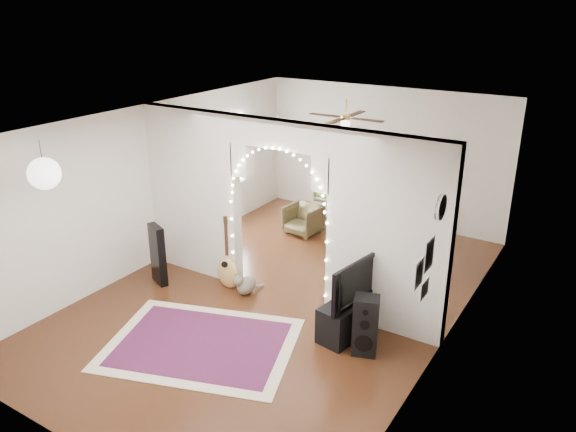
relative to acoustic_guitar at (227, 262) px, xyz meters
The scene contains 25 objects.
floor 0.98m from the acoustic_guitar, 16.66° to the left, with size 7.50×7.50×0.00m, color black.
ceiling 2.42m from the acoustic_guitar, 16.66° to the left, with size 5.00×7.50×0.02m, color white.
wall_back 4.19m from the acoustic_guitar, 78.20° to the left, with size 5.00×0.02×2.70m, color silver.
wall_front 3.71m from the acoustic_guitar, 76.57° to the right, with size 5.00×0.02×2.70m, color silver.
wall_left 1.91m from the acoustic_guitar, behind, with size 0.02×7.50×2.70m, color silver.
wall_right 3.47m from the acoustic_guitar, ahead, with size 0.02×7.50×2.70m, color silver.
divider_wall 1.31m from the acoustic_guitar, 16.66° to the left, with size 5.00×0.20×2.70m.
fairy_lights 1.39m from the acoustic_guitar, ahead, with size 1.64×0.04×1.60m, color #FFEABF, non-canonical shape.
window 2.83m from the acoustic_guitar, 128.56° to the left, with size 0.04×1.20×1.40m, color white.
wall_clock 3.72m from the acoustic_guitar, ahead, with size 0.31×0.31×0.03m, color white.
picture_frames 3.56m from the acoustic_guitar, 12.75° to the right, with size 0.02×0.50×0.70m, color white, non-canonical shape.
paper_lantern 3.00m from the acoustic_guitar, 116.34° to the right, with size 0.40×0.40×0.40m, color white.
ceiling_fan 3.10m from the acoustic_guitar, 69.63° to the left, with size 1.10×1.10×0.30m, color gold, non-canonical shape.
area_rug 1.64m from the acoustic_guitar, 65.41° to the right, with size 2.40×1.80×0.02m, color maroon.
guitar_case 1.12m from the acoustic_guitar, 156.42° to the right, with size 0.37×0.12×0.98m, color black.
acoustic_guitar is the anchor object (origin of this frame).
tabby_cat 0.46m from the acoustic_guitar, ahead, with size 0.35×0.58×0.38m.
floor_speaker 2.59m from the acoustic_guitar, 10.44° to the right, with size 0.38×0.35×0.80m.
media_console 2.20m from the acoustic_guitar, ahead, with size 0.40×1.00×0.50m, color black.
tv 2.22m from the acoustic_guitar, ahead, with size 1.07×0.14×0.62m, color black.
bookcase 3.68m from the acoustic_guitar, 86.83° to the left, with size 1.38×0.35×1.42m, color #C4B38E.
dining_table 2.85m from the acoustic_guitar, 54.34° to the left, with size 1.21×0.82×0.76m.
flower_vase 2.87m from the acoustic_guitar, 54.34° to the left, with size 0.18×0.18×0.19m, color white.
dining_chair_left 2.52m from the acoustic_guitar, 92.65° to the left, with size 0.61×0.63×0.57m, color #483F24.
dining_chair_right 3.11m from the acoustic_guitar, 50.98° to the left, with size 0.49×0.50×0.46m, color #483F24.
Camera 1 is at (4.10, -6.40, 4.24)m, focal length 35.00 mm.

